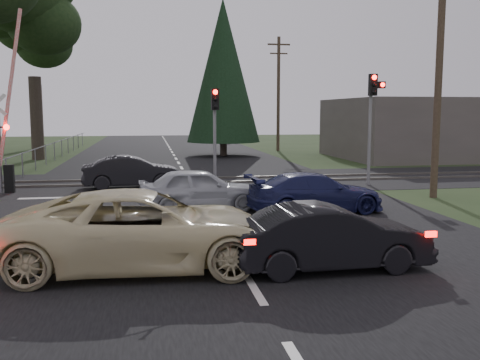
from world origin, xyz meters
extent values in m
plane|color=#223317|center=(0.00, 0.00, 0.00)|extent=(120.00, 120.00, 0.00)
cube|color=black|center=(0.00, 10.00, 0.01)|extent=(14.00, 100.00, 0.01)
cube|color=black|center=(0.00, 12.00, 0.01)|extent=(120.00, 8.00, 0.01)
cube|color=silver|center=(0.00, 8.20, 0.01)|extent=(13.00, 0.35, 0.00)
cube|color=#59544C|center=(0.00, 11.20, 0.05)|extent=(120.00, 0.12, 0.10)
cube|color=#59544C|center=(0.00, 12.80, 0.05)|extent=(120.00, 0.12, 0.10)
sphere|color=#FF0C07|center=(-7.12, 9.65, 2.55)|extent=(0.22, 0.22, 0.22)
cube|color=black|center=(-7.15, 9.80, 0.55)|extent=(0.35, 0.25, 1.10)
cube|color=red|center=(-6.95, 9.80, 4.00)|extent=(1.16, 0.10, 5.93)
cylinder|color=slate|center=(7.50, 9.60, 1.90)|extent=(0.14, 0.14, 3.80)
cube|color=black|center=(7.50, 9.42, 4.25)|extent=(0.32, 0.24, 0.90)
sphere|color=#FF0C07|center=(7.50, 9.29, 4.55)|extent=(0.20, 0.20, 0.20)
sphere|color=black|center=(7.50, 9.29, 4.25)|extent=(0.18, 0.18, 0.18)
sphere|color=black|center=(7.50, 9.29, 3.95)|extent=(0.18, 0.18, 0.18)
cube|color=black|center=(7.88, 9.42, 4.25)|extent=(0.28, 0.22, 0.28)
sphere|color=#FF0C07|center=(7.88, 9.30, 4.25)|extent=(0.18, 0.18, 0.18)
cylinder|color=slate|center=(1.00, 10.80, 1.60)|extent=(0.14, 0.14, 3.20)
cube|color=black|center=(1.00, 10.62, 3.65)|extent=(0.32, 0.24, 0.90)
sphere|color=#FF0C07|center=(1.00, 10.49, 3.95)|extent=(0.20, 0.20, 0.20)
sphere|color=black|center=(1.00, 10.49, 3.65)|extent=(0.18, 0.18, 0.18)
sphere|color=black|center=(1.00, 10.49, 3.35)|extent=(0.18, 0.18, 0.18)
cylinder|color=#4C3D2D|center=(8.50, 6.00, 4.50)|extent=(0.26, 0.26, 9.00)
cylinder|color=#4C3D2D|center=(8.50, 30.00, 4.50)|extent=(0.26, 0.26, 9.00)
cube|color=#4C3D2D|center=(8.50, 30.00, 8.40)|extent=(1.80, 0.12, 0.12)
cube|color=#4C3D2D|center=(8.50, 30.00, 7.70)|extent=(1.40, 0.10, 0.10)
cylinder|color=#4C3D2D|center=(8.50, 55.00, 4.50)|extent=(0.26, 0.26, 9.00)
cube|color=#4C3D2D|center=(8.50, 55.00, 8.40)|extent=(1.80, 0.12, 0.12)
cube|color=#4C3D2D|center=(8.50, 55.00, 7.70)|extent=(1.40, 0.10, 0.10)
cylinder|color=#473D33|center=(-9.00, 25.00, 2.70)|extent=(0.80, 0.80, 5.40)
ellipsoid|color=black|center=(-9.00, 25.00, 9.60)|extent=(6.00, 6.00, 7.20)
cylinder|color=#473D33|center=(-11.00, 36.00, 2.70)|extent=(0.80, 0.80, 5.40)
ellipsoid|color=black|center=(-11.00, 36.00, 9.60)|extent=(6.00, 6.00, 7.20)
cylinder|color=#473D33|center=(3.50, 26.00, 1.00)|extent=(0.50, 0.50, 2.00)
cone|color=black|center=(3.50, 26.00, 6.00)|extent=(5.20, 5.20, 10.00)
cube|color=#59514C|center=(18.00, 22.00, 2.00)|extent=(14.00, 10.00, 4.00)
imported|color=beige|center=(-1.92, -1.30, 0.79)|extent=(5.78, 2.88, 1.57)
imported|color=black|center=(1.72, -2.02, 0.65)|extent=(3.98, 1.49, 1.30)
imported|color=#B0B3B8|center=(-0.20, 4.99, 0.67)|extent=(3.99, 1.68, 1.35)
imported|color=#181B48|center=(3.29, 3.86, 0.62)|extent=(4.40, 2.06, 1.24)
imported|color=black|center=(-2.50, 10.42, 0.66)|extent=(4.08, 1.68, 1.32)
camera|label=1|loc=(-1.80, -11.94, 3.13)|focal=40.00mm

